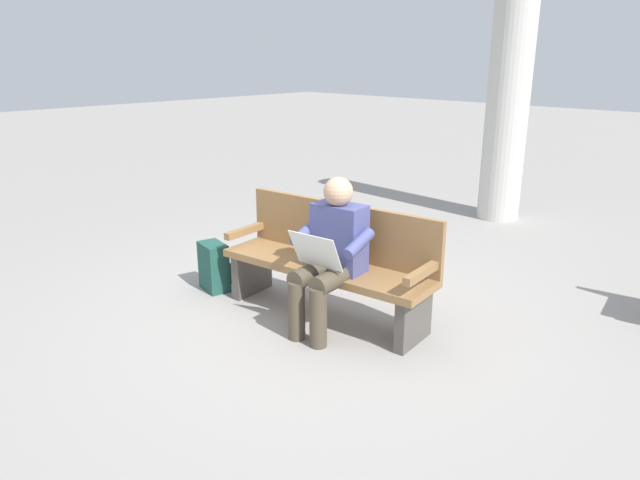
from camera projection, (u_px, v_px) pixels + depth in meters
name	position (u px, v px, depth m)	size (l,w,h in m)	color
ground_plane	(325.00, 315.00, 4.78)	(40.00, 40.00, 0.00)	gray
bench_near	(330.00, 260.00, 4.69)	(1.84, 0.69, 0.90)	olive
person_seated	(331.00, 252.00, 4.36)	(0.60, 0.60, 1.18)	#474C84
backpack	(215.00, 267.00, 5.24)	(0.32, 0.27, 0.43)	#1E4C42
support_pillar	(510.00, 84.00, 7.10)	(0.52, 0.52, 3.35)	beige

